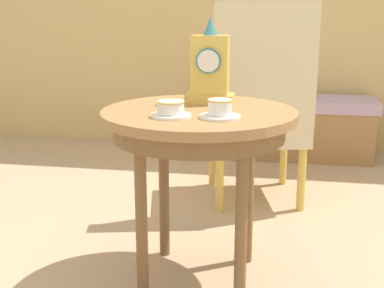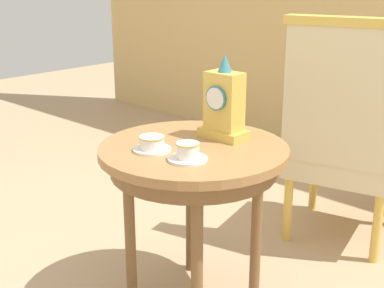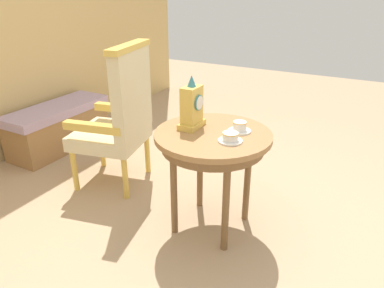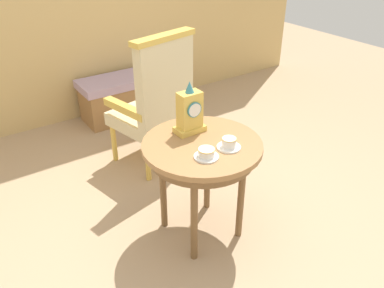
{
  "view_description": "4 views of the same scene",
  "coord_description": "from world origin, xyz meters",
  "px_view_note": "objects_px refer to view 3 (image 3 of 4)",
  "views": [
    {
      "loc": [
        0.4,
        -1.83,
        1.05
      ],
      "look_at": [
        0.05,
        0.09,
        0.55
      ],
      "focal_mm": 48.63,
      "sensor_mm": 36.0,
      "label": 1
    },
    {
      "loc": [
        1.39,
        -1.39,
        1.33
      ],
      "look_at": [
        0.11,
        0.01,
        0.71
      ],
      "focal_mm": 49.89,
      "sensor_mm": 36.0,
      "label": 2
    },
    {
      "loc": [
        -1.77,
        -0.82,
        1.53
      ],
      "look_at": [
        0.0,
        0.15,
        0.63
      ],
      "focal_mm": 33.58,
      "sensor_mm": 36.0,
      "label": 3
    },
    {
      "loc": [
        -1.11,
        -1.6,
        1.87
      ],
      "look_at": [
        0.0,
        0.03,
        0.72
      ],
      "focal_mm": 36.76,
      "sensor_mm": 36.0,
      "label": 4
    }
  ],
  "objects_px": {
    "side_table": "(213,144)",
    "teacup_left": "(230,138)",
    "window_bench": "(59,127)",
    "mantel_clock": "(192,107)",
    "teacup_right": "(240,127)",
    "armchair": "(120,116)"
  },
  "relations": [
    {
      "from": "side_table",
      "to": "teacup_left",
      "type": "relative_size",
      "value": 5.12
    },
    {
      "from": "armchair",
      "to": "side_table",
      "type": "bearing_deg",
      "value": -101.59
    },
    {
      "from": "side_table",
      "to": "teacup_right",
      "type": "relative_size",
      "value": 5.14
    },
    {
      "from": "side_table",
      "to": "window_bench",
      "type": "height_order",
      "value": "side_table"
    },
    {
      "from": "side_table",
      "to": "teacup_left",
      "type": "bearing_deg",
      "value": -117.27
    },
    {
      "from": "teacup_left",
      "to": "armchair",
      "type": "height_order",
      "value": "armchair"
    },
    {
      "from": "teacup_left",
      "to": "mantel_clock",
      "type": "height_order",
      "value": "mantel_clock"
    },
    {
      "from": "mantel_clock",
      "to": "armchair",
      "type": "xyz_separation_m",
      "value": [
        0.16,
        0.73,
        -0.23
      ]
    },
    {
      "from": "teacup_left",
      "to": "window_bench",
      "type": "height_order",
      "value": "teacup_left"
    },
    {
      "from": "mantel_clock",
      "to": "armchair",
      "type": "height_order",
      "value": "armchair"
    },
    {
      "from": "side_table",
      "to": "teacup_right",
      "type": "height_order",
      "value": "teacup_right"
    },
    {
      "from": "armchair",
      "to": "window_bench",
      "type": "relative_size",
      "value": 1.08
    },
    {
      "from": "teacup_left",
      "to": "window_bench",
      "type": "distance_m",
      "value": 2.17
    },
    {
      "from": "armchair",
      "to": "window_bench",
      "type": "xyz_separation_m",
      "value": [
        0.25,
        1.02,
        -0.37
      ]
    },
    {
      "from": "window_bench",
      "to": "teacup_right",
      "type": "bearing_deg",
      "value": -99.46
    },
    {
      "from": "teacup_left",
      "to": "teacup_right",
      "type": "height_order",
      "value": "teacup_right"
    },
    {
      "from": "teacup_right",
      "to": "armchair",
      "type": "distance_m",
      "value": 1.03
    },
    {
      "from": "mantel_clock",
      "to": "window_bench",
      "type": "distance_m",
      "value": 1.89
    },
    {
      "from": "teacup_right",
      "to": "mantel_clock",
      "type": "xyz_separation_m",
      "value": [
        -0.08,
        0.29,
        0.11
      ]
    },
    {
      "from": "mantel_clock",
      "to": "side_table",
      "type": "bearing_deg",
      "value": -96.45
    },
    {
      "from": "side_table",
      "to": "window_bench",
      "type": "relative_size",
      "value": 0.69
    },
    {
      "from": "teacup_right",
      "to": "teacup_left",
      "type": "bearing_deg",
      "value": -176.28
    }
  ]
}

